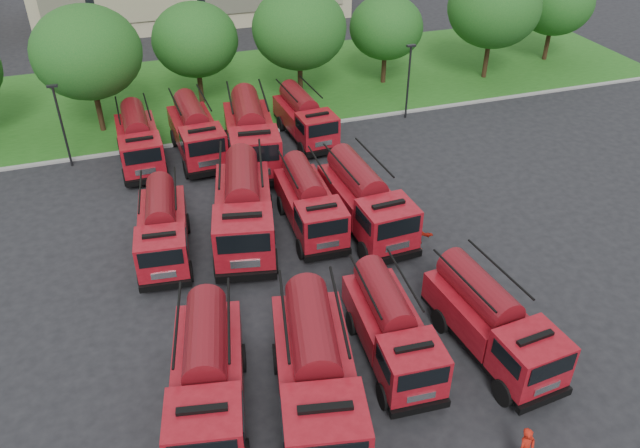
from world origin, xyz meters
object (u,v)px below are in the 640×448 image
Objects in this scene: fire_truck_0 at (207,377)px; fire_truck_4 at (162,228)px; fire_truck_3 at (492,321)px; fire_truck_9 at (196,132)px; firefighter_4 at (226,353)px; fire_truck_2 at (391,328)px; fire_truck_7 at (365,200)px; fire_truck_6 at (309,203)px; fire_truck_1 at (316,373)px; firefighter_2 at (546,390)px; fire_truck_11 at (305,117)px; fire_truck_10 at (251,134)px; firefighter_5 at (415,250)px; fire_truck_5 at (243,208)px; fire_truck_8 at (139,140)px; firefighter_3 at (462,310)px.

fire_truck_0 is 10.01m from fire_truck_4.
fire_truck_3 is 0.97× the size of fire_truck_9.
fire_truck_0 reaches higher than firefighter_4.
fire_truck_7 reaches higher than fire_truck_2.
fire_truck_7 is (2.65, -0.94, 0.17)m from fire_truck_6.
fire_truck_1 is 8.81m from firefighter_2.
fire_truck_2 is at bearing -79.33° from fire_truck_9.
fire_truck_11 is at bearing -16.40° from firefighter_2.
fire_truck_10 reaches higher than fire_truck_0.
fire_truck_3 is 4.57× the size of firefighter_4.
fire_truck_7 reaches higher than fire_truck_11.
fire_truck_3 is at bearing 0.21° from firefighter_2.
firefighter_4 is at bearing -120.20° from fire_truck_11.
fire_truck_1 reaches higher than firefighter_5.
fire_truck_5 reaches higher than fire_truck_0.
firefighter_5 is (8.46, -13.23, -1.61)m from fire_truck_9.
fire_truck_5 reaches higher than fire_truck_6.
fire_truck_11 is 23.06m from firefighter_2.
fire_truck_7 is at bearing 71.27° from fire_truck_1.
fire_truck_10 is at bearing -16.89° from fire_truck_8.
fire_truck_5 is at bearing -179.08° from fire_truck_6.
fire_truck_0 is 4.43× the size of firefighter_5.
fire_truck_7 is 1.04× the size of fire_truck_9.
fire_truck_6 reaches higher than firefighter_5.
fire_truck_2 is 20.85m from fire_truck_8.
fire_truck_4 is 7.27m from fire_truck_6.
fire_truck_3 is 4.12× the size of firefighter_5.
fire_truck_7 is at bearing -106.80° from firefighter_4.
fire_truck_6 is 9.34m from firefighter_3.
fire_truck_6 is (-4.10, 10.47, -0.03)m from fire_truck_3.
fire_truck_1 is 7.37m from fire_truck_3.
fire_truck_8 is at bearing -48.47° from firefighter_4.
fire_truck_5 is at bearing -83.19° from firefighter_3.
fire_truck_7 is 4.43× the size of firefighter_5.
firefighter_4 is at bearing -96.66° from fire_truck_5.
fire_truck_10 is 16.13m from firefighter_4.
fire_truck_7 reaches higher than fire_truck_8.
fire_truck_6 is at bearing -92.34° from firefighter_4.
fire_truck_9 reaches higher than fire_truck_8.
fire_truck_8 is at bearing 114.45° from fire_truck_3.
fire_truck_8 is 17.90m from firefighter_5.
firefighter_5 is at bearing -60.36° from fire_truck_7.
fire_truck_8 is (-0.27, 9.70, 0.06)m from fire_truck_4.
firefighter_4 is (-9.93, 3.07, -1.53)m from fire_truck_3.
fire_truck_7 reaches higher than firefighter_5.
fire_truck_11 is 3.99× the size of firefighter_5.
fire_truck_0 is 3.78m from fire_truck_1.
firefighter_2 is (8.49, -13.08, -1.80)m from fire_truck_5.
fire_truck_9 is at bearing 103.99° from fire_truck_1.
fire_truck_11 is 18.14m from firefighter_3.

